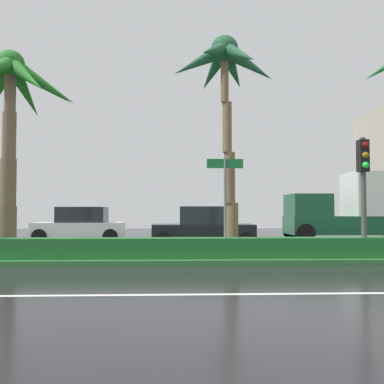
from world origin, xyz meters
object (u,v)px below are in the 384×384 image
at_px(palm_tree_centre_left, 225,76).
at_px(box_truck_lead, 352,210).
at_px(traffic_signal_median_right, 363,175).
at_px(car_in_traffic_third, 204,227).
at_px(palm_tree_mid_left, 11,95).
at_px(street_name_sign, 225,193).
at_px(car_in_traffic_second, 80,225).

relative_size(palm_tree_centre_left, box_truck_lead, 1.12).
distance_m(traffic_signal_median_right, car_in_traffic_third, 7.41).
height_order(palm_tree_mid_left, car_in_traffic_third, palm_tree_mid_left).
bearing_deg(street_name_sign, palm_tree_centre_left, 82.55).
bearing_deg(palm_tree_centre_left, palm_tree_mid_left, 176.18).
bearing_deg(car_in_traffic_second, palm_tree_centre_left, 130.74).
distance_m(palm_tree_centre_left, car_in_traffic_second, 10.93).
xyz_separation_m(palm_tree_centre_left, car_in_traffic_second, (-6.30, 7.31, -5.14)).
relative_size(street_name_sign, box_truck_lead, 0.47).
height_order(palm_tree_mid_left, traffic_signal_median_right, palm_tree_mid_left).
xyz_separation_m(street_name_sign, car_in_traffic_second, (-6.16, 8.32, -1.25)).
xyz_separation_m(car_in_traffic_second, box_truck_lead, (13.60, 0.09, 0.72)).
bearing_deg(car_in_traffic_second, street_name_sign, 126.55).
bearing_deg(palm_tree_mid_left, box_truck_lead, 25.65).
relative_size(palm_tree_mid_left, street_name_sign, 2.25).
xyz_separation_m(palm_tree_mid_left, car_in_traffic_third, (6.72, 3.96, -4.57)).
bearing_deg(car_in_traffic_third, palm_tree_centre_left, 95.10).
xyz_separation_m(street_name_sign, box_truck_lead, (7.43, 8.41, -0.53)).
height_order(car_in_traffic_second, car_in_traffic_third, same).
xyz_separation_m(palm_tree_centre_left, box_truck_lead, (7.30, 7.40, -4.42)).
distance_m(palm_tree_mid_left, street_name_sign, 7.87).
relative_size(palm_tree_mid_left, traffic_signal_median_right, 1.88).
xyz_separation_m(traffic_signal_median_right, car_in_traffic_second, (-10.29, 8.56, -1.80)).
relative_size(palm_tree_centre_left, car_in_traffic_third, 1.66).
distance_m(traffic_signal_median_right, street_name_sign, 4.17).
xyz_separation_m(traffic_signal_median_right, box_truck_lead, (3.31, 8.65, -1.08)).
relative_size(palm_tree_centre_left, car_in_traffic_second, 1.66).
bearing_deg(palm_tree_mid_left, street_name_sign, -11.99).
height_order(street_name_sign, car_in_traffic_third, street_name_sign).
distance_m(car_in_traffic_third, box_truck_lead, 8.28).
height_order(palm_tree_centre_left, street_name_sign, palm_tree_centre_left).
bearing_deg(car_in_traffic_third, car_in_traffic_second, -25.97).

